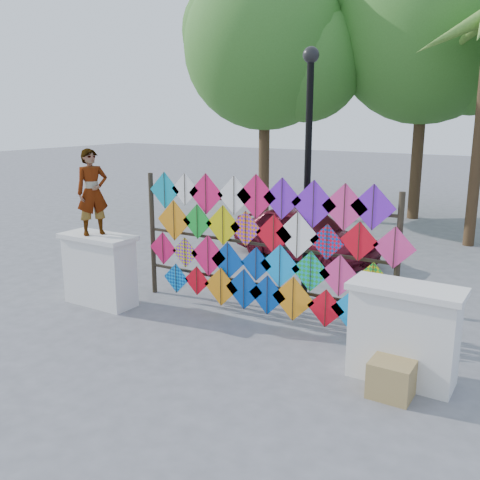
# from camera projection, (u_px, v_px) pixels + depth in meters

# --- Properties ---
(ground) EXTENTS (80.00, 80.00, 0.00)m
(ground) POSITION_uv_depth(u_px,v_px,m) (233.00, 331.00, 8.48)
(ground) COLOR gray
(ground) RESTS_ON ground
(parapet_left) EXTENTS (1.40, 0.65, 1.28)m
(parapet_left) POSITION_uv_depth(u_px,v_px,m) (100.00, 269.00, 9.54)
(parapet_left) COLOR white
(parapet_left) RESTS_ON ground
(parapet_right) EXTENTS (1.40, 0.65, 1.28)m
(parapet_right) POSITION_uv_depth(u_px,v_px,m) (403.00, 333.00, 6.78)
(parapet_right) COLOR white
(parapet_right) RESTS_ON ground
(kite_rack) EXTENTS (4.92, 0.24, 2.42)m
(kite_rack) POSITION_uv_depth(u_px,v_px,m) (262.00, 247.00, 8.73)
(kite_rack) COLOR #2B2418
(kite_rack) RESTS_ON ground
(tree_west) EXTENTS (5.85, 5.20, 8.01)m
(tree_west) POSITION_uv_depth(u_px,v_px,m) (268.00, 48.00, 16.95)
(tree_west) COLOR #4A331F
(tree_west) RESTS_ON ground
(tree_mid) EXTENTS (6.30, 5.60, 8.61)m
(tree_mid) POSITION_uv_depth(u_px,v_px,m) (430.00, 32.00, 16.21)
(tree_mid) COLOR #4A331F
(tree_mid) RESTS_ON ground
(vendor_woman) EXTENTS (0.57, 0.65, 1.50)m
(vendor_woman) POSITION_uv_depth(u_px,v_px,m) (92.00, 192.00, 9.26)
(vendor_woman) COLOR #99999E
(vendor_woman) RESTS_ON parapet_left
(sedan) EXTENTS (3.86, 2.25, 1.23)m
(sedan) POSITION_uv_depth(u_px,v_px,m) (305.00, 234.00, 12.52)
(sedan) COLOR maroon
(sedan) RESTS_ON ground
(lamppost) EXTENTS (0.28, 0.28, 4.46)m
(lamppost) POSITION_uv_depth(u_px,v_px,m) (308.00, 153.00, 9.36)
(lamppost) COLOR black
(lamppost) RESTS_ON ground
(cardboard_box_near) EXTENTS (0.51, 0.45, 0.45)m
(cardboard_box_near) POSITION_uv_depth(u_px,v_px,m) (391.00, 379.00, 6.48)
(cardboard_box_near) COLOR #A38D4E
(cardboard_box_near) RESTS_ON ground
(cardboard_box_far) EXTENTS (0.35, 0.33, 0.30)m
(cardboard_box_far) POSITION_uv_depth(u_px,v_px,m) (397.00, 387.00, 6.45)
(cardboard_box_far) COLOR #A38D4E
(cardboard_box_far) RESTS_ON ground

